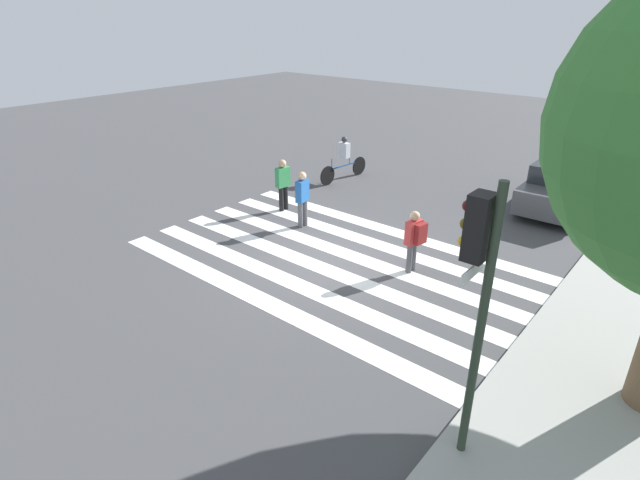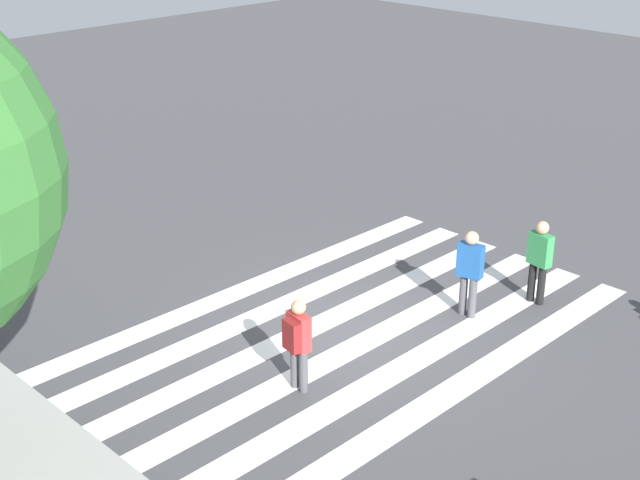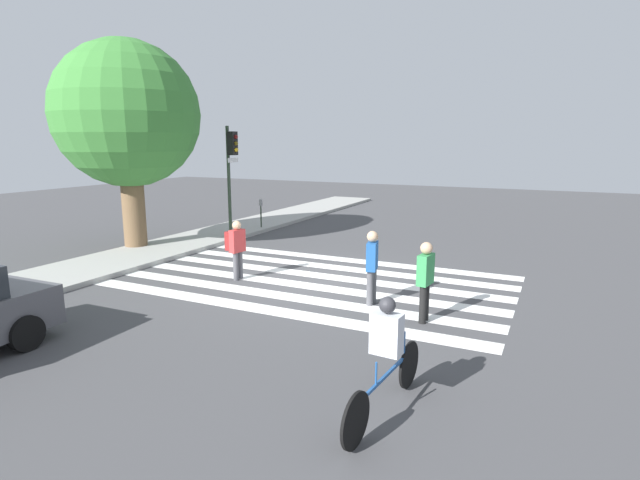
{
  "view_description": "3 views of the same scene",
  "coord_description": "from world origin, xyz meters",
  "px_view_note": "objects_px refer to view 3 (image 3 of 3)",
  "views": [
    {
      "loc": [
        9.01,
        7.14,
        5.9
      ],
      "look_at": [
        0.68,
        0.19,
        0.86
      ],
      "focal_mm": 28.0,
      "sensor_mm": 36.0,
      "label": 1
    },
    {
      "loc": [
        -9.59,
        10.19,
        7.84
      ],
      "look_at": [
        1.06,
        -0.4,
        1.33
      ],
      "focal_mm": 50.0,
      "sensor_mm": 36.0,
      "label": 2
    },
    {
      "loc": [
        -11.42,
        -5.68,
        3.62
      ],
      "look_at": [
        0.14,
        -0.09,
        1.08
      ],
      "focal_mm": 28.0,
      "sensor_mm": 36.0,
      "label": 3
    }
  ],
  "objects_px": {
    "parking_meter": "(261,207)",
    "pedestrian_adult_tall_backpack": "(425,277)",
    "pedestrian_child_with_backpack": "(236,245)",
    "cyclist_near_curb": "(386,353)",
    "pedestrian_adult_blue_shirt": "(372,263)",
    "traffic_light": "(231,161)",
    "street_tree": "(127,116)"
  },
  "relations": [
    {
      "from": "traffic_light",
      "to": "pedestrian_adult_blue_shirt",
      "type": "height_order",
      "value": "traffic_light"
    },
    {
      "from": "pedestrian_adult_tall_backpack",
      "to": "traffic_light",
      "type": "bearing_deg",
      "value": -114.83
    },
    {
      "from": "street_tree",
      "to": "pedestrian_adult_tall_backpack",
      "type": "bearing_deg",
      "value": -103.9
    },
    {
      "from": "pedestrian_adult_blue_shirt",
      "to": "pedestrian_adult_tall_backpack",
      "type": "height_order",
      "value": "pedestrian_adult_blue_shirt"
    },
    {
      "from": "street_tree",
      "to": "parking_meter",
      "type": "bearing_deg",
      "value": -20.44
    },
    {
      "from": "parking_meter",
      "to": "pedestrian_child_with_backpack",
      "type": "distance_m",
      "value": 7.47
    },
    {
      "from": "pedestrian_child_with_backpack",
      "to": "cyclist_near_curb",
      "type": "relative_size",
      "value": 0.64
    },
    {
      "from": "parking_meter",
      "to": "pedestrian_adult_blue_shirt",
      "type": "height_order",
      "value": "pedestrian_adult_blue_shirt"
    },
    {
      "from": "pedestrian_child_with_backpack",
      "to": "traffic_light",
      "type": "bearing_deg",
      "value": -134.02
    },
    {
      "from": "street_tree",
      "to": "pedestrian_child_with_backpack",
      "type": "distance_m",
      "value": 6.58
    },
    {
      "from": "pedestrian_adult_blue_shirt",
      "to": "traffic_light",
      "type": "bearing_deg",
      "value": 44.39
    },
    {
      "from": "traffic_light",
      "to": "parking_meter",
      "type": "relative_size",
      "value": 3.15
    },
    {
      "from": "street_tree",
      "to": "pedestrian_child_with_backpack",
      "type": "height_order",
      "value": "street_tree"
    },
    {
      "from": "traffic_light",
      "to": "parking_meter",
      "type": "height_order",
      "value": "traffic_light"
    },
    {
      "from": "traffic_light",
      "to": "street_tree",
      "type": "bearing_deg",
      "value": 144.11
    },
    {
      "from": "parking_meter",
      "to": "street_tree",
      "type": "bearing_deg",
      "value": 159.56
    },
    {
      "from": "pedestrian_adult_tall_backpack",
      "to": "cyclist_near_curb",
      "type": "distance_m",
      "value": 3.74
    },
    {
      "from": "traffic_light",
      "to": "parking_meter",
      "type": "distance_m",
      "value": 2.92
    },
    {
      "from": "pedestrian_child_with_backpack",
      "to": "cyclist_near_curb",
      "type": "height_order",
      "value": "cyclist_near_curb"
    },
    {
      "from": "parking_meter",
      "to": "pedestrian_child_with_backpack",
      "type": "relative_size",
      "value": 0.84
    },
    {
      "from": "street_tree",
      "to": "cyclist_near_curb",
      "type": "relative_size",
      "value": 2.77
    },
    {
      "from": "parking_meter",
      "to": "pedestrian_adult_tall_backpack",
      "type": "distance_m",
      "value": 11.6
    },
    {
      "from": "traffic_light",
      "to": "cyclist_near_curb",
      "type": "bearing_deg",
      "value": -135.52
    },
    {
      "from": "parking_meter",
      "to": "pedestrian_child_with_backpack",
      "type": "bearing_deg",
      "value": -152.52
    },
    {
      "from": "pedestrian_adult_blue_shirt",
      "to": "cyclist_near_curb",
      "type": "relative_size",
      "value": 0.68
    },
    {
      "from": "parking_meter",
      "to": "street_tree",
      "type": "height_order",
      "value": "street_tree"
    },
    {
      "from": "parking_meter",
      "to": "cyclist_near_curb",
      "type": "relative_size",
      "value": 0.54
    },
    {
      "from": "traffic_light",
      "to": "pedestrian_adult_blue_shirt",
      "type": "distance_m",
      "value": 8.91
    },
    {
      "from": "street_tree",
      "to": "pedestrian_adult_tall_backpack",
      "type": "relative_size",
      "value": 4.13
    },
    {
      "from": "pedestrian_adult_blue_shirt",
      "to": "pedestrian_adult_tall_backpack",
      "type": "xyz_separation_m",
      "value": [
        -0.6,
        -1.35,
        -0.01
      ]
    },
    {
      "from": "pedestrian_adult_tall_backpack",
      "to": "cyclist_near_curb",
      "type": "relative_size",
      "value": 0.67
    },
    {
      "from": "parking_meter",
      "to": "pedestrian_adult_tall_backpack",
      "type": "bearing_deg",
      "value": -131.04
    }
  ]
}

